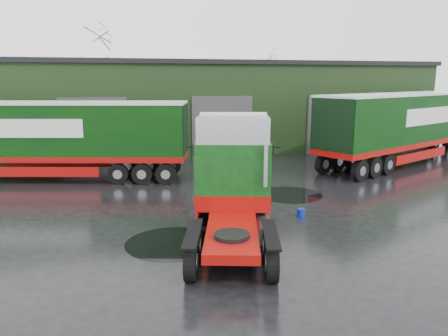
% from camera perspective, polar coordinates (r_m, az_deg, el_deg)
% --- Properties ---
extents(ground, '(100.00, 100.00, 0.00)m').
position_cam_1_polar(ground, '(15.16, 5.55, -8.10)').
color(ground, black).
extents(warehouse, '(32.40, 12.40, 6.30)m').
position_cam_1_polar(warehouse, '(34.16, -2.76, 8.33)').
color(warehouse, black).
rests_on(warehouse, ground).
extents(hero_tractor, '(4.37, 6.87, 3.96)m').
position_cam_1_polar(hero_tractor, '(13.00, 1.11, -2.28)').
color(hero_tractor, '#0F4111').
rests_on(hero_tractor, ground).
extents(trailer_left, '(13.14, 5.90, 4.01)m').
position_cam_1_polar(trailer_left, '(23.73, -20.55, 3.37)').
color(trailer_left, silver).
rests_on(trailer_left, ground).
extents(lorry_right, '(16.07, 9.37, 4.30)m').
position_cam_1_polar(lorry_right, '(27.93, 21.71, 4.72)').
color(lorry_right, silver).
rests_on(lorry_right, ground).
extents(wash_bucket, '(0.31, 0.31, 0.29)m').
position_cam_1_polar(wash_bucket, '(16.76, 10.00, -5.78)').
color(wash_bucket, '#081EB3').
rests_on(wash_bucket, ground).
extents(tree_back_a, '(4.40, 4.40, 9.50)m').
position_cam_1_polar(tree_back_a, '(43.40, -16.17, 10.69)').
color(tree_back_a, black).
rests_on(tree_back_a, ground).
extents(tree_back_b, '(4.40, 4.40, 7.50)m').
position_cam_1_polar(tree_back_b, '(45.92, 4.58, 9.88)').
color(tree_back_b, black).
rests_on(tree_back_b, ground).
extents(puddle_0, '(2.97, 2.97, 0.01)m').
position_cam_1_polar(puddle_0, '(14.09, -6.79, -9.67)').
color(puddle_0, black).
rests_on(puddle_0, ground).
extents(puddle_1, '(2.91, 2.91, 0.01)m').
position_cam_1_polar(puddle_1, '(19.79, 8.51, -3.45)').
color(puddle_1, black).
rests_on(puddle_1, ground).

